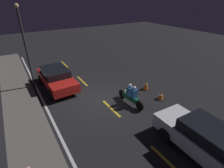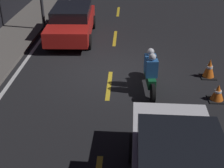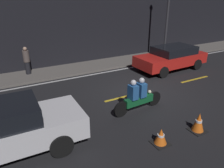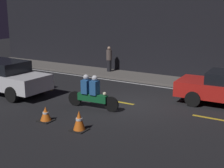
{
  "view_description": "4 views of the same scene",
  "coord_description": "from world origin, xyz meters",
  "px_view_note": "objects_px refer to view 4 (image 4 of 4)",
  "views": [
    {
      "loc": [
        -8.55,
        4.59,
        6.18
      ],
      "look_at": [
        -0.26,
        -0.51,
        1.22
      ],
      "focal_mm": 28.0,
      "sensor_mm": 36.0,
      "label": 1
    },
    {
      "loc": [
        -10.12,
        -0.57,
        5.01
      ],
      "look_at": [
        -2.4,
        -0.17,
        0.81
      ],
      "focal_mm": 50.0,
      "sensor_mm": 36.0,
      "label": 2
    },
    {
      "loc": [
        -5.77,
        -7.5,
        4.31
      ],
      "look_at": [
        -1.88,
        -0.44,
        0.96
      ],
      "focal_mm": 35.0,
      "sensor_mm": 36.0,
      "label": 3
    },
    {
      "loc": [
        5.73,
        -11.08,
        3.92
      ],
      "look_at": [
        -0.97,
        -0.17,
        0.8
      ],
      "focal_mm": 50.0,
      "sensor_mm": 36.0,
      "label": 4
    }
  ],
  "objects_px": {
    "sedan_white": "(4,76)",
    "motorcycle": "(91,93)",
    "traffic_cone_near": "(46,114)",
    "pedestrian": "(109,59)",
    "traffic_cone_mid": "(79,121)"
  },
  "relations": [
    {
      "from": "traffic_cone_near",
      "to": "traffic_cone_mid",
      "type": "bearing_deg",
      "value": -2.84
    },
    {
      "from": "traffic_cone_near",
      "to": "pedestrian",
      "type": "xyz_separation_m",
      "value": [
        -2.52,
        8.28,
        0.64
      ]
    },
    {
      "from": "motorcycle",
      "to": "traffic_cone_near",
      "type": "bearing_deg",
      "value": -108.98
    },
    {
      "from": "sedan_white",
      "to": "traffic_cone_mid",
      "type": "bearing_deg",
      "value": -16.69
    },
    {
      "from": "sedan_white",
      "to": "motorcycle",
      "type": "relative_size",
      "value": 2.01
    },
    {
      "from": "traffic_cone_mid",
      "to": "pedestrian",
      "type": "relative_size",
      "value": 0.44
    },
    {
      "from": "traffic_cone_near",
      "to": "pedestrian",
      "type": "height_order",
      "value": "pedestrian"
    },
    {
      "from": "sedan_white",
      "to": "pedestrian",
      "type": "relative_size",
      "value": 2.99
    },
    {
      "from": "motorcycle",
      "to": "traffic_cone_near",
      "type": "height_order",
      "value": "motorcycle"
    },
    {
      "from": "traffic_cone_near",
      "to": "pedestrian",
      "type": "relative_size",
      "value": 0.34
    },
    {
      "from": "sedan_white",
      "to": "motorcycle",
      "type": "height_order",
      "value": "sedan_white"
    },
    {
      "from": "traffic_cone_near",
      "to": "traffic_cone_mid",
      "type": "relative_size",
      "value": 0.78
    },
    {
      "from": "motorcycle",
      "to": "pedestrian",
      "type": "relative_size",
      "value": 1.49
    },
    {
      "from": "traffic_cone_near",
      "to": "traffic_cone_mid",
      "type": "distance_m",
      "value": 1.56
    },
    {
      "from": "traffic_cone_mid",
      "to": "pedestrian",
      "type": "distance_m",
      "value": 9.31
    }
  ]
}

